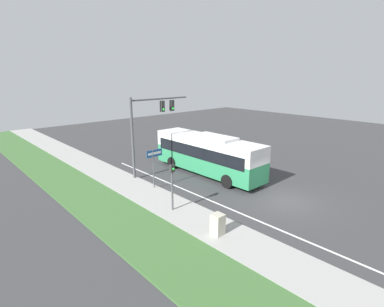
# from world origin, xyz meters

# --- Properties ---
(ground_plane) EXTENTS (80.00, 80.00, 0.00)m
(ground_plane) POSITION_xyz_m (0.00, 0.00, 0.00)
(ground_plane) COLOR #38383A
(sidewalk) EXTENTS (2.80, 80.00, 0.12)m
(sidewalk) POSITION_xyz_m (-6.20, 0.00, 0.06)
(sidewalk) COLOR #9E9E99
(sidewalk) RESTS_ON ground_plane
(grass_verge) EXTENTS (3.60, 80.00, 0.10)m
(grass_verge) POSITION_xyz_m (-9.40, 0.00, 0.05)
(grass_verge) COLOR #3D6633
(grass_verge) RESTS_ON ground_plane
(lane_divider_near) EXTENTS (0.14, 30.00, 0.01)m
(lane_divider_near) POSITION_xyz_m (-3.60, 0.00, 0.00)
(lane_divider_near) COLOR silver
(lane_divider_near) RESTS_ON ground_plane
(bus) EXTENTS (2.62, 10.42, 3.40)m
(bus) POSITION_xyz_m (0.11, 7.29, 1.84)
(bus) COLOR #2D8956
(bus) RESTS_ON ground_plane
(signal_gantry) EXTENTS (5.61, 0.41, 6.46)m
(signal_gantry) POSITION_xyz_m (-3.40, 10.37, 4.58)
(signal_gantry) COLOR #4C4C51
(signal_gantry) RESTS_ON ground_plane
(pedestrian_signal) EXTENTS (0.28, 0.34, 2.99)m
(pedestrian_signal) POSITION_xyz_m (-6.47, 3.76, 2.04)
(pedestrian_signal) COLOR #4C4C51
(pedestrian_signal) RESTS_ON ground_plane
(street_sign) EXTENTS (1.32, 0.08, 2.98)m
(street_sign) POSITION_xyz_m (-5.05, 7.60, 2.12)
(street_sign) COLOR #4C4C51
(street_sign) RESTS_ON ground_plane
(utility_cabinet) EXTENTS (0.58, 0.60, 1.11)m
(utility_cabinet) POSITION_xyz_m (-6.55, -0.05, 0.68)
(utility_cabinet) COLOR #B7B29E
(utility_cabinet) RESTS_ON sidewalk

